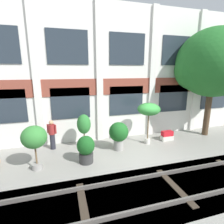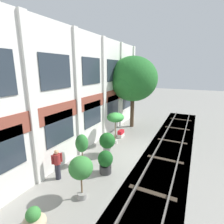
{
  "view_description": "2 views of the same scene",
  "coord_description": "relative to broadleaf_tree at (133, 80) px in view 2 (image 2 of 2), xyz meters",
  "views": [
    {
      "loc": [
        -3.65,
        -6.98,
        4.0
      ],
      "look_at": [
        -1.42,
        0.8,
        2.06
      ],
      "focal_mm": 28.0,
      "sensor_mm": 36.0,
      "label": 1
    },
    {
      "loc": [
        -9.93,
        -3.76,
        5.29
      ],
      "look_at": [
        1.38,
        1.82,
        2.16
      ],
      "focal_mm": 28.0,
      "sensor_mm": 36.0,
      "label": 2
    }
  ],
  "objects": [
    {
      "name": "apartment_facade",
      "position": [
        -4.96,
        1.37,
        -0.55
      ],
      "size": [
        16.49,
        0.64,
        7.53
      ],
      "color": "silver",
      "rests_on": "ground"
    },
    {
      "name": "potted_plant_low_pan",
      "position": [
        -4.19,
        -0.25,
        -2.39
      ],
      "size": [
        1.22,
        1.22,
        2.3
      ],
      "color": "beige",
      "rests_on": "ground"
    },
    {
      "name": "broadleaf_tree",
      "position": [
        0.0,
        0.0,
        0.0
      ],
      "size": [
        4.5,
        4.29,
        6.39
      ],
      "color": "#4C3826",
      "rests_on": "ground"
    },
    {
      "name": "potted_plant_wide_bowl",
      "position": [
        -11.72,
        -0.75,
        -3.98
      ],
      "size": [
        0.81,
        0.81,
        0.81
      ],
      "color": "tan",
      "rests_on": "ground"
    },
    {
      "name": "potted_plant_tall_urn",
      "position": [
        -7.64,
        0.17,
        -3.06
      ],
      "size": [
        0.71,
        0.71,
        1.82
      ],
      "color": "beige",
      "rests_on": "ground"
    },
    {
      "name": "potted_plant_fluted_column",
      "position": [
        -7.76,
        -1.37,
        -3.64
      ],
      "size": [
        0.78,
        0.78,
        1.23
      ],
      "color": "#333333",
      "rests_on": "ground"
    },
    {
      "name": "potted_plant_glazed_jar",
      "position": [
        -5.98,
        -0.53,
        -3.43
      ],
      "size": [
        0.99,
        0.99,
        1.46
      ],
      "color": "gray",
      "rests_on": "ground"
    },
    {
      "name": "rail_tracks",
      "position": [
        -4.96,
        -3.93,
        -4.44
      ],
      "size": [
        24.13,
        2.8,
        0.43
      ],
      "color": "#423F3A",
      "rests_on": "ground"
    },
    {
      "name": "ground_plane",
      "position": [
        -4.96,
        -1.5,
        -4.3
      ],
      "size": [
        80.0,
        80.0,
        0.0
      ],
      "primitive_type": "plane",
      "color": "gray"
    },
    {
      "name": "potted_plant_square_trough",
      "position": [
        -2.84,
        -0.11,
        -4.05
      ],
      "size": [
        0.72,
        0.38,
        0.54
      ],
      "color": "beige",
      "rests_on": "ground"
    },
    {
      "name": "resident_by_doorway",
      "position": [
        -9.24,
        0.49,
        -3.48
      ],
      "size": [
        0.47,
        0.34,
        1.54
      ],
      "rotation": [
        0.0,
        0.0,
        -2.09
      ],
      "color": "#282833",
      "rests_on": "ground"
    },
    {
      "name": "potted_plant_terracotta_small",
      "position": [
        -9.8,
        -1.35,
        -2.96
      ],
      "size": [
        0.99,
        0.99,
        1.87
      ],
      "color": "gray",
      "rests_on": "ground"
    }
  ]
}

